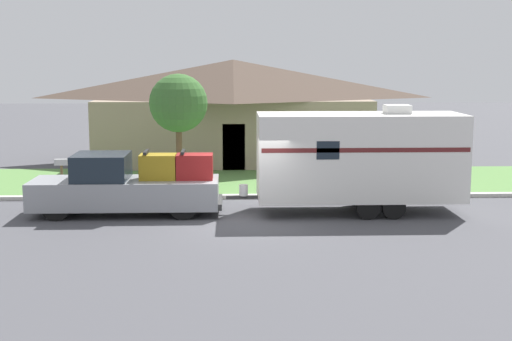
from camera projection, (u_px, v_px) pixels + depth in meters
name	position (u px, v px, depth m)	size (l,w,h in m)	color
ground_plane	(248.00, 222.00, 21.82)	(120.00, 120.00, 0.00)	#47474C
curb_strip	(246.00, 197.00, 25.51)	(80.00, 0.30, 0.14)	beige
lawn_strip	(244.00, 181.00, 29.13)	(80.00, 7.00, 0.03)	#568442
house_across_street	(233.00, 109.00, 34.65)	(13.78, 6.97, 4.92)	gray
pickup_truck	(127.00, 186.00, 22.80)	(6.07, 1.98, 2.06)	black
travel_trailer	(360.00, 157.00, 22.92)	(7.58, 2.34, 3.50)	black
mailbox	(62.00, 168.00, 25.68)	(0.48, 0.20, 1.38)	brown
tree_in_yard	(178.00, 104.00, 27.14)	(2.23, 2.23, 4.40)	brown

